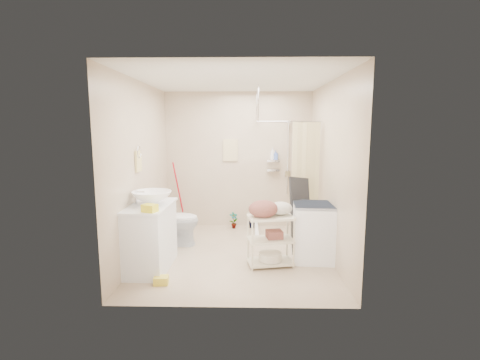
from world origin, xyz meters
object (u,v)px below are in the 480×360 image
object	(u,v)px
toilet	(174,220)
vanity	(150,237)
washing_machine	(313,232)
laundry_rack	(271,236)

from	to	relation	value
toilet	vanity	bearing A→B (deg)	174.12
washing_machine	laundry_rack	distance (m)	0.68
laundry_rack	toilet	bearing A→B (deg)	140.98
washing_machine	vanity	bearing A→B (deg)	-167.57
vanity	washing_machine	xyz separation A→B (m)	(2.30, 0.37, -0.03)
washing_machine	laundry_rack	bearing A→B (deg)	-155.87
vanity	toilet	bearing A→B (deg)	84.54
washing_machine	laundry_rack	xyz separation A→B (m)	(-0.64, -0.24, 0.01)
vanity	washing_machine	bearing A→B (deg)	10.61
vanity	laundry_rack	world-z (taller)	vanity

